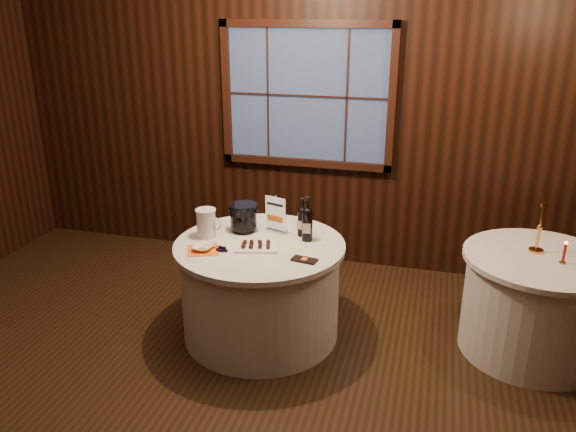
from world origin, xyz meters
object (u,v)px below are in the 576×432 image
(brass_candlestick, at_px, (539,234))
(ice_bucket, at_px, (243,217))
(main_table, at_px, (260,289))
(port_bottle_right, at_px, (307,222))
(port_bottle_left, at_px, (302,220))
(cracker_bowl, at_px, (202,248))
(glass_pitcher, at_px, (206,223))
(chocolate_plate, at_px, (256,246))
(chocolate_box, at_px, (304,260))
(grape_bunch, at_px, (222,248))
(red_candle, at_px, (564,255))
(side_table, at_px, (534,304))
(sign_stand, at_px, (276,220))

(brass_candlestick, bearing_deg, ice_bucket, -175.23)
(main_table, relative_size, port_bottle_right, 3.74)
(port_bottle_left, xyz_separation_m, cracker_bowl, (-0.63, -0.46, -0.11))
(glass_pitcher, bearing_deg, main_table, 4.12)
(chocolate_plate, distance_m, chocolate_box, 0.41)
(port_bottle_left, relative_size, grape_bunch, 2.00)
(ice_bucket, relative_size, grape_bunch, 1.48)
(port_bottle_right, distance_m, red_candle, 1.79)
(port_bottle_right, height_order, grape_bunch, port_bottle_right)
(side_table, height_order, red_candle, red_candle)
(port_bottle_right, distance_m, chocolate_plate, 0.43)
(grape_bunch, bearing_deg, port_bottle_left, 41.48)
(chocolate_box, bearing_deg, brass_candlestick, 30.56)
(sign_stand, bearing_deg, side_table, 19.94)
(sign_stand, relative_size, ice_bucket, 1.33)
(main_table, bearing_deg, cracker_bowl, -146.71)
(port_bottle_left, bearing_deg, brass_candlestick, 26.83)
(port_bottle_left, bearing_deg, chocolate_box, -52.20)
(port_bottle_left, relative_size, brass_candlestick, 0.81)
(glass_pitcher, height_order, red_candle, glass_pitcher)
(main_table, bearing_deg, side_table, 8.53)
(ice_bucket, height_order, chocolate_plate, ice_bucket)
(side_table, relative_size, port_bottle_right, 3.16)
(cracker_bowl, bearing_deg, glass_pitcher, 105.63)
(ice_bucket, relative_size, chocolate_plate, 0.64)
(side_table, distance_m, sign_stand, 2.00)
(port_bottle_right, bearing_deg, chocolate_plate, -149.63)
(port_bottle_right, bearing_deg, ice_bucket, 167.97)
(sign_stand, height_order, chocolate_box, sign_stand)
(main_table, distance_m, brass_candlestick, 2.07)
(ice_bucket, height_order, cracker_bowl, ice_bucket)
(cracker_bowl, bearing_deg, chocolate_box, 1.66)
(sign_stand, height_order, ice_bucket, sign_stand)
(port_bottle_right, height_order, chocolate_plate, port_bottle_right)
(main_table, bearing_deg, red_candle, 5.70)
(port_bottle_right, height_order, chocolate_box, port_bottle_right)
(port_bottle_right, height_order, glass_pitcher, port_bottle_right)
(sign_stand, height_order, chocolate_plate, sign_stand)
(brass_candlestick, bearing_deg, main_table, -169.13)
(main_table, bearing_deg, sign_stand, 77.53)
(port_bottle_left, distance_m, chocolate_plate, 0.43)
(chocolate_box, relative_size, grape_bunch, 1.18)
(chocolate_plate, height_order, glass_pitcher, glass_pitcher)
(side_table, relative_size, ice_bucket, 4.85)
(grape_bunch, height_order, glass_pitcher, glass_pitcher)
(port_bottle_right, xyz_separation_m, chocolate_box, (0.07, -0.36, -0.14))
(glass_pitcher, xyz_separation_m, brass_candlestick, (2.39, 0.36, 0.02))
(main_table, xyz_separation_m, glass_pitcher, (-0.43, 0.01, 0.50))
(port_bottle_right, bearing_deg, brass_candlestick, 1.01)
(ice_bucket, xyz_separation_m, red_candle, (2.31, 0.01, -0.05))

